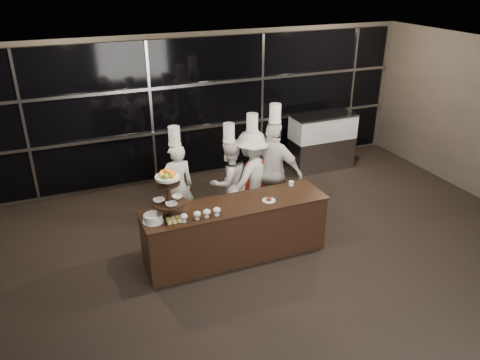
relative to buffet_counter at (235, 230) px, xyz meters
name	(u,v)px	position (x,y,z in m)	size (l,w,h in m)	color
room	(346,215)	(0.69, -1.78, 1.03)	(10.00, 10.00, 10.00)	black
window_wall	(209,107)	(0.69, 3.16, 1.04)	(8.60, 0.10, 2.80)	black
buffet_counter	(235,230)	(0.00, 0.00, 0.00)	(2.84, 0.74, 0.92)	black
display_stand	(168,190)	(-1.00, 0.00, 0.87)	(0.48, 0.48, 0.74)	black
compotes	(201,213)	(-0.61, -0.22, 0.54)	(0.60, 0.11, 0.12)	silver
layer_cake	(153,218)	(-1.26, -0.05, 0.51)	(0.30, 0.30, 0.11)	white
pastry_squares	(174,220)	(-0.99, -0.17, 0.48)	(0.20, 0.13, 0.05)	#FFED7C
small_plate	(269,200)	(0.51, -0.10, 0.47)	(0.20, 0.20, 0.05)	white
chef_cup	(291,183)	(1.08, 0.25, 0.49)	(0.08, 0.08, 0.07)	white
display_case	(322,139)	(3.08, 2.52, 0.22)	(1.42, 0.62, 1.24)	#A5A5AA
chef_a	(177,185)	(-0.56, 1.22, 0.33)	(0.58, 0.40, 1.83)	silver
chef_b	(229,181)	(0.32, 1.06, 0.31)	(0.84, 0.71, 1.82)	silver
chef_c	(252,176)	(0.71, 1.00, 0.37)	(1.23, 1.04, 1.96)	silver
chef_d	(273,171)	(1.06, 0.87, 0.46)	(1.03, 1.10, 2.12)	silver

